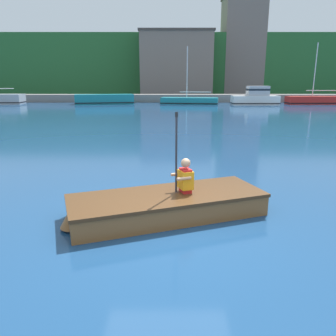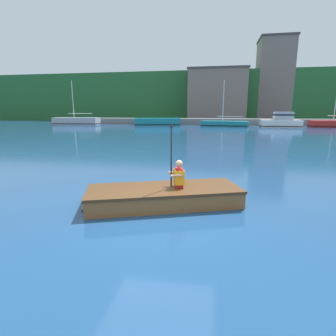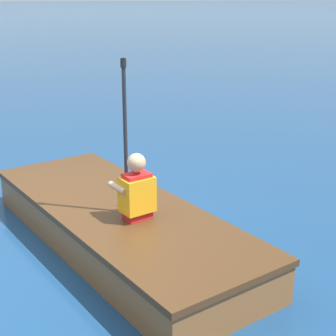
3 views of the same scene
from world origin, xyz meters
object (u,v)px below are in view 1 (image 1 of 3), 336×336
object	(u,v)px
rowboat_foreground	(165,204)
person_paddler	(185,177)
moored_boat_dock_center_far	(315,100)
moored_boat_dock_west_inner	(256,98)
moored_boat_dock_center_near	(190,101)
moored_boat_dock_west_end	(105,99)

from	to	relation	value
rowboat_foreground	person_paddler	size ratio (longest dim) A/B	2.56
moored_boat_dock_center_far	rowboat_foreground	bearing A→B (deg)	-117.47
moored_boat_dock_west_inner	moored_boat_dock_center_near	world-z (taller)	moored_boat_dock_center_near
moored_boat_dock_west_inner	moored_boat_dock_center_near	bearing A→B (deg)	172.75
moored_boat_dock_center_far	person_paddler	size ratio (longest dim) A/B	4.41
person_paddler	moored_boat_dock_center_near	bearing A→B (deg)	86.20
moored_boat_dock_center_near	moored_boat_dock_center_far	xyz separation A→B (m)	(13.69, 0.00, 0.07)
moored_boat_dock_west_end	rowboat_foreground	distance (m)	31.88
moored_boat_dock_center_far	rowboat_foreground	xyz separation A→B (m)	(-16.10, -30.97, -0.18)
rowboat_foreground	moored_boat_dock_center_near	bearing A→B (deg)	85.55
moored_boat_dock_west_inner	moored_boat_dock_center_near	size ratio (longest dim) A/B	0.77
moored_boat_dock_center_near	moored_boat_dock_west_end	bearing A→B (deg)	179.09
moored_boat_dock_west_inner	moored_boat_dock_center_far	distance (m)	6.77
moored_boat_dock_center_near	moored_boat_dock_center_far	size ratio (longest dim) A/B	1.01
moored_boat_dock_west_end	person_paddler	bearing A→B (deg)	-76.77
moored_boat_dock_center_far	rowboat_foreground	size ratio (longest dim) A/B	1.73
moored_boat_dock_center_far	moored_boat_dock_west_inner	bearing A→B (deg)	-172.41
moored_boat_dock_west_inner	rowboat_foreground	size ratio (longest dim) A/B	1.35
moored_boat_dock_west_inner	moored_boat_dock_center_far	bearing A→B (deg)	7.59
moored_boat_dock_center_far	person_paddler	distance (m)	34.63
moored_boat_dock_west_inner	rowboat_foreground	world-z (taller)	moored_boat_dock_west_inner
moored_boat_dock_west_end	rowboat_foreground	size ratio (longest dim) A/B	1.80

